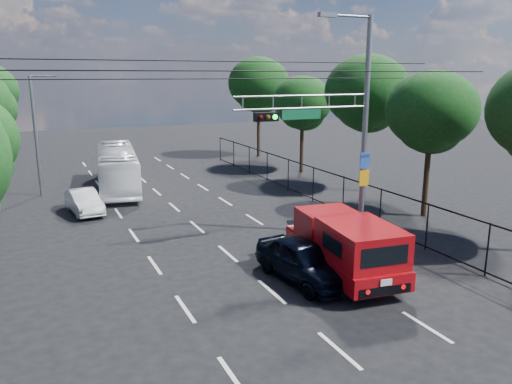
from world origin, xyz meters
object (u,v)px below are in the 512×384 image
white_bus (117,168)px  red_pickup (344,244)px  signal_mast (342,119)px  navy_hatchback (303,261)px  white_van (84,201)px

white_bus → red_pickup: bearing=-66.6°
signal_mast → red_pickup: size_ratio=1.55×
navy_hatchback → white_bus: (-3.44, 17.40, 0.60)m
signal_mast → navy_hatchback: (-3.85, -3.58, -4.51)m
red_pickup → navy_hatchback: size_ratio=1.42×
red_pickup → signal_mast: bearing=58.8°
navy_hatchback → signal_mast: bearing=36.9°
signal_mast → white_bus: signal_mast is taller
navy_hatchback → red_pickup: bearing=-13.5°
navy_hatchback → white_van: navy_hatchback is taller
signal_mast → white_bus: bearing=117.8°
red_pickup → navy_hatchback: red_pickup is taller
white_bus → white_van: size_ratio=2.59×
white_bus → white_van: bearing=-110.1°
signal_mast → red_pickup: (-2.29, -3.79, -4.06)m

